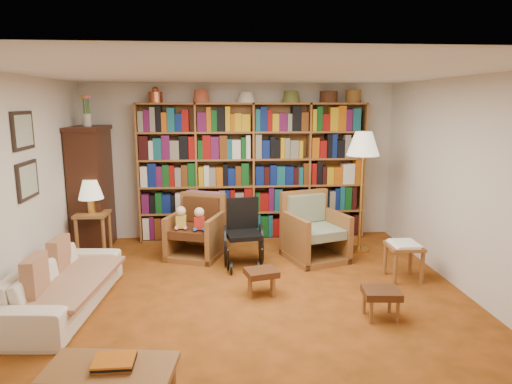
{
  "coord_description": "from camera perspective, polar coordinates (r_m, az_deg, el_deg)",
  "views": [
    {
      "loc": [
        -0.36,
        -4.9,
        2.2
      ],
      "look_at": [
        0.1,
        0.6,
        1.12
      ],
      "focal_mm": 32.0,
      "sensor_mm": 36.0,
      "label": 1
    }
  ],
  "objects": [
    {
      "name": "floor",
      "position": [
        5.38,
        -0.56,
        -13.0
      ],
      "size": [
        5.0,
        5.0,
        0.0
      ],
      "primitive_type": "plane",
      "color": "#9E4A18",
      "rests_on": "ground"
    },
    {
      "name": "ceiling",
      "position": [
        4.92,
        -0.61,
        14.61
      ],
      "size": [
        5.0,
        5.0,
        0.0
      ],
      "primitive_type": "plane",
      "rotation": [
        3.14,
        0.0,
        0.0
      ],
      "color": "silver",
      "rests_on": "wall_back"
    },
    {
      "name": "wall_back",
      "position": [
        7.47,
        -2.0,
        3.81
      ],
      "size": [
        5.0,
        0.0,
        5.0
      ],
      "primitive_type": "plane",
      "rotation": [
        1.57,
        0.0,
        0.0
      ],
      "color": "silver",
      "rests_on": "floor"
    },
    {
      "name": "wall_front",
      "position": [
        2.61,
        3.55,
        -10.29
      ],
      "size": [
        5.0,
        0.0,
        5.0
      ],
      "primitive_type": "plane",
      "rotation": [
        -1.57,
        0.0,
        0.0
      ],
      "color": "silver",
      "rests_on": "floor"
    },
    {
      "name": "wall_left",
      "position": [
        5.43,
        -27.91,
        -0.27
      ],
      "size": [
        0.0,
        5.0,
        5.0
      ],
      "primitive_type": "plane",
      "rotation": [
        1.57,
        0.0,
        1.57
      ],
      "color": "silver",
      "rests_on": "floor"
    },
    {
      "name": "wall_right",
      "position": [
        5.75,
        25.1,
        0.55
      ],
      "size": [
        0.0,
        5.0,
        5.0
      ],
      "primitive_type": "plane",
      "rotation": [
        1.57,
        0.0,
        -1.57
      ],
      "color": "silver",
      "rests_on": "floor"
    },
    {
      "name": "bookshelf",
      "position": [
        7.32,
        -0.37,
        3.04
      ],
      "size": [
        3.6,
        0.3,
        2.42
      ],
      "color": "brown",
      "rests_on": "floor"
    },
    {
      "name": "curio_cabinet",
      "position": [
        7.26,
        -19.85,
        0.57
      ],
      "size": [
        0.5,
        0.95,
        2.4
      ],
      "color": "#35180E",
      "rests_on": "floor"
    },
    {
      "name": "framed_pictures",
      "position": [
        5.64,
        -26.88,
        4.07
      ],
      "size": [
        0.03,
        0.52,
        0.97
      ],
      "color": "black",
      "rests_on": "wall_left"
    },
    {
      "name": "sofa",
      "position": [
        5.42,
        -23.03,
        -10.66
      ],
      "size": [
        1.92,
        0.89,
        0.54
      ],
      "primitive_type": "imported",
      "rotation": [
        0.0,
        0.0,
        1.48
      ],
      "color": "#F1E5CC",
      "rests_on": "floor"
    },
    {
      "name": "sofa_throw",
      "position": [
        5.39,
        -22.54,
        -10.41
      ],
      "size": [
        0.97,
        1.58,
        0.04
      ],
      "primitive_type": "cube",
      "rotation": [
        0.0,
        0.0,
        -0.11
      ],
      "color": "beige",
      "rests_on": "sofa"
    },
    {
      "name": "cushion_left",
      "position": [
        5.71,
        -23.34,
        -7.67
      ],
      "size": [
        0.14,
        0.4,
        0.4
      ],
      "primitive_type": "cube",
      "rotation": [
        0.0,
        0.0,
        -0.05
      ],
      "color": "maroon",
      "rests_on": "sofa"
    },
    {
      "name": "cushion_right",
      "position": [
        5.09,
        -25.82,
        -10.15
      ],
      "size": [
        0.14,
        0.42,
        0.42
      ],
      "primitive_type": "cube",
      "rotation": [
        0.0,
        0.0,
        0.02
      ],
      "color": "maroon",
      "rests_on": "sofa"
    },
    {
      "name": "side_table_lamp",
      "position": [
        6.91,
        -19.7,
        -3.81
      ],
      "size": [
        0.45,
        0.45,
        0.67
      ],
      "color": "brown",
      "rests_on": "floor"
    },
    {
      "name": "table_lamp",
      "position": [
        6.8,
        -19.97,
        0.16
      ],
      "size": [
        0.35,
        0.35,
        0.47
      ],
      "color": "gold",
      "rests_on": "side_table_lamp"
    },
    {
      "name": "armchair_leather",
      "position": [
        6.73,
        -7.54,
        -4.77
      ],
      "size": [
        0.95,
        0.95,
        0.9
      ],
      "color": "brown",
      "rests_on": "floor"
    },
    {
      "name": "armchair_sage",
      "position": [
        6.63,
        7.26,
        -5.11
      ],
      "size": [
        1.0,
        1.0,
        0.94
      ],
      "color": "brown",
      "rests_on": "floor"
    },
    {
      "name": "wheelchair",
      "position": [
        6.27,
        -1.62,
        -5.41
      ],
      "size": [
        0.52,
        0.73,
        0.92
      ],
      "color": "black",
      "rests_on": "floor"
    },
    {
      "name": "floor_lamp",
      "position": [
        6.81,
        13.24,
        5.29
      ],
      "size": [
        0.47,
        0.47,
        1.79
      ],
      "color": "gold",
      "rests_on": "floor"
    },
    {
      "name": "side_table_papers",
      "position": [
        6.06,
        18.02,
        -6.98
      ],
      "size": [
        0.44,
        0.44,
        0.48
      ],
      "color": "brown",
      "rests_on": "floor"
    },
    {
      "name": "footstool_a",
      "position": [
        5.36,
        0.68,
        -10.24
      ],
      "size": [
        0.42,
        0.38,
        0.3
      ],
      "color": "#4A2213",
      "rests_on": "floor"
    },
    {
      "name": "footstool_b",
      "position": [
        4.98,
        15.39,
        -12.28
      ],
      "size": [
        0.4,
        0.35,
        0.31
      ],
      "color": "#4A2213",
      "rests_on": "floor"
    },
    {
      "name": "coffee_table",
      "position": [
        3.58,
        -17.69,
        -20.76
      ],
      "size": [
        0.95,
        0.56,
        0.45
      ],
      "color": "brown",
      "rests_on": "floor"
    }
  ]
}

